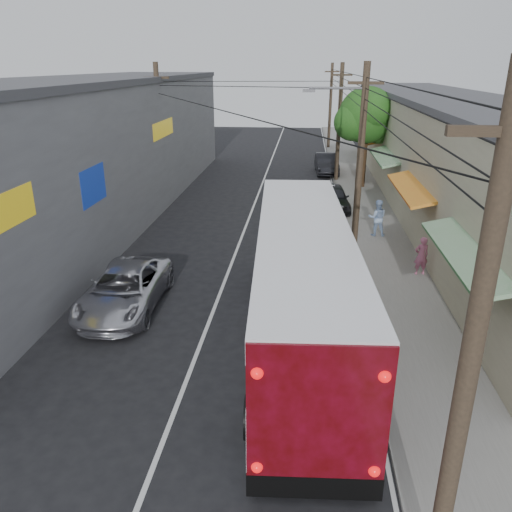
{
  "coord_description": "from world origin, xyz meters",
  "views": [
    {
      "loc": [
        2.95,
        -7.86,
        7.9
      ],
      "look_at": [
        1.4,
        7.9,
        1.78
      ],
      "focal_mm": 35.0,
      "sensor_mm": 36.0,
      "label": 1
    }
  ],
  "objects_px": {
    "coach_bus": "(302,282)",
    "parked_car_far": "(327,164)",
    "pedestrian_far": "(377,218)",
    "parked_suv": "(320,210)",
    "jeepney": "(125,289)",
    "parked_car_mid": "(333,198)",
    "pedestrian_near": "(421,256)"
  },
  "relations": [
    {
      "from": "coach_bus",
      "to": "parked_car_mid",
      "type": "relative_size",
      "value": 2.98
    },
    {
      "from": "parked_suv",
      "to": "pedestrian_near",
      "type": "height_order",
      "value": "pedestrian_near"
    },
    {
      "from": "coach_bus",
      "to": "parked_car_mid",
      "type": "distance_m",
      "value": 14.8
    },
    {
      "from": "coach_bus",
      "to": "parked_suv",
      "type": "relative_size",
      "value": 2.2
    },
    {
      "from": "pedestrian_far",
      "to": "jeepney",
      "type": "bearing_deg",
      "value": 43.37
    },
    {
      "from": "parked_suv",
      "to": "pedestrian_far",
      "type": "xyz_separation_m",
      "value": [
        2.68,
        -1.81,
        0.17
      ]
    },
    {
      "from": "parked_suv",
      "to": "parked_car_mid",
      "type": "xyz_separation_m",
      "value": [
        0.8,
        3.0,
        -0.11
      ]
    },
    {
      "from": "jeepney",
      "to": "parked_car_far",
      "type": "distance_m",
      "value": 24.78
    },
    {
      "from": "coach_bus",
      "to": "pedestrian_near",
      "type": "xyz_separation_m",
      "value": [
        4.61,
        5.18,
        -0.97
      ]
    },
    {
      "from": "coach_bus",
      "to": "jeepney",
      "type": "distance_m",
      "value": 6.29
    },
    {
      "from": "parked_suv",
      "to": "pedestrian_far",
      "type": "height_order",
      "value": "pedestrian_far"
    },
    {
      "from": "jeepney",
      "to": "pedestrian_far",
      "type": "relative_size",
      "value": 2.9
    },
    {
      "from": "pedestrian_near",
      "to": "pedestrian_far",
      "type": "xyz_separation_m",
      "value": [
        -1.12,
        4.68,
        0.11
      ]
    },
    {
      "from": "pedestrian_far",
      "to": "parked_car_far",
      "type": "bearing_deg",
      "value": -81.11
    },
    {
      "from": "jeepney",
      "to": "parked_car_mid",
      "type": "xyz_separation_m",
      "value": [
        7.63,
        13.25,
        0.01
      ]
    },
    {
      "from": "coach_bus",
      "to": "pedestrian_near",
      "type": "distance_m",
      "value": 6.99
    },
    {
      "from": "parked_car_mid",
      "to": "parked_suv",
      "type": "bearing_deg",
      "value": -109.57
    },
    {
      "from": "coach_bus",
      "to": "parked_car_far",
      "type": "relative_size",
      "value": 2.78
    },
    {
      "from": "coach_bus",
      "to": "pedestrian_far",
      "type": "xyz_separation_m",
      "value": [
        3.49,
        9.86,
        -0.86
      ]
    },
    {
      "from": "coach_bus",
      "to": "parked_suv",
      "type": "bearing_deg",
      "value": 82.97
    },
    {
      "from": "jeepney",
      "to": "parked_car_mid",
      "type": "relative_size",
      "value": 1.21
    },
    {
      "from": "parked_car_far",
      "to": "parked_car_mid",
      "type": "bearing_deg",
      "value": -93.1
    },
    {
      "from": "parked_car_mid",
      "to": "pedestrian_far",
      "type": "bearing_deg",
      "value": -73.28
    },
    {
      "from": "jeepney",
      "to": "parked_suv",
      "type": "bearing_deg",
      "value": 55.1
    },
    {
      "from": "pedestrian_far",
      "to": "coach_bus",
      "type": "bearing_deg",
      "value": 72.29
    },
    {
      "from": "coach_bus",
      "to": "parked_car_mid",
      "type": "bearing_deg",
      "value": 80.67
    },
    {
      "from": "parked_car_mid",
      "to": "pedestrian_far",
      "type": "xyz_separation_m",
      "value": [
        1.88,
        -4.81,
        0.28
      ]
    },
    {
      "from": "parked_suv",
      "to": "parked_car_far",
      "type": "distance_m",
      "value": 13.36
    },
    {
      "from": "parked_suv",
      "to": "jeepney",
      "type": "bearing_deg",
      "value": -126.08
    },
    {
      "from": "coach_bus",
      "to": "pedestrian_far",
      "type": "bearing_deg",
      "value": 67.42
    },
    {
      "from": "jeepney",
      "to": "pedestrian_near",
      "type": "relative_size",
      "value": 3.32
    },
    {
      "from": "jeepney",
      "to": "parked_suv",
      "type": "height_order",
      "value": "parked_suv"
    }
  ]
}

